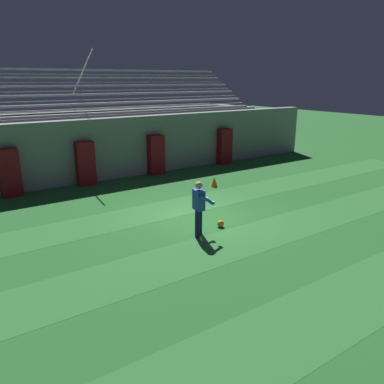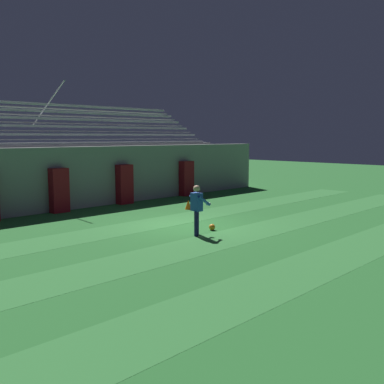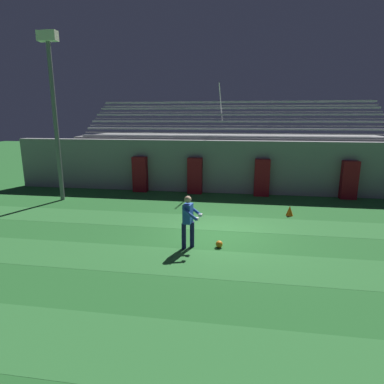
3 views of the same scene
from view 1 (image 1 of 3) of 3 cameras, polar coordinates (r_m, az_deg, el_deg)
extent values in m
plane|color=#286B2D|center=(12.80, 0.63, -3.65)|extent=(80.00, 80.00, 0.00)
cube|color=#337A38|center=(9.03, 23.61, -14.42)|extent=(28.00, 1.79, 0.01)
cube|color=#337A38|center=(11.04, 7.86, -7.24)|extent=(28.00, 1.79, 0.01)
cube|color=#337A38|center=(13.70, -2.12, -2.24)|extent=(28.00, 1.79, 0.01)
cube|color=gray|center=(17.99, -11.30, 6.65)|extent=(24.00, 0.60, 2.80)
cube|color=maroon|center=(16.97, -15.92, 4.19)|extent=(0.77, 0.44, 1.91)
cube|color=maroon|center=(18.32, -5.49, 5.66)|extent=(0.77, 0.44, 1.91)
cube|color=maroon|center=(16.32, -26.03, 2.63)|extent=(0.77, 0.44, 1.91)
cube|color=maroon|center=(20.66, 4.98, 6.94)|extent=(0.77, 0.44, 1.91)
cube|color=gray|center=(20.47, -14.32, 7.80)|extent=(18.00, 4.60, 2.90)
cube|color=#B7B7BC|center=(18.48, -12.52, 11.69)|extent=(17.10, 0.36, 0.10)
cube|color=gray|center=(18.32, -12.23, 10.94)|extent=(17.10, 0.60, 0.04)
cube|color=#B7B7BC|center=(19.10, -13.40, 13.00)|extent=(17.10, 0.36, 0.10)
cube|color=gray|center=(18.93, -13.13, 12.28)|extent=(17.10, 0.60, 0.04)
cube|color=#B7B7BC|center=(19.74, -14.24, 14.21)|extent=(17.10, 0.36, 0.10)
cube|color=gray|center=(19.56, -13.98, 13.54)|extent=(17.10, 0.60, 0.04)
cube|color=#B7B7BC|center=(20.39, -15.03, 15.35)|extent=(17.10, 0.36, 0.10)
cube|color=gray|center=(20.20, -14.78, 14.71)|extent=(17.10, 0.60, 0.04)
cube|color=#B7B7BC|center=(21.04, -15.78, 16.42)|extent=(17.10, 0.36, 0.10)
cube|color=gray|center=(20.85, -15.55, 15.80)|extent=(17.10, 0.60, 0.04)
cube|color=#B7B7BC|center=(21.71, -16.50, 17.41)|extent=(17.10, 0.36, 0.10)
cube|color=gray|center=(21.52, -16.27, 16.83)|extent=(17.10, 0.60, 0.04)
cylinder|color=#B7B7BC|center=(19.61, -16.39, 17.12)|extent=(0.06, 3.33, 2.05)
cylinder|color=#19194C|center=(11.22, 1.21, -4.43)|extent=(0.16, 0.16, 0.82)
cylinder|color=#19194C|center=(10.95, 0.81, -4.97)|extent=(0.16, 0.16, 0.82)
cube|color=#234CB2|center=(10.85, 1.03, -1.20)|extent=(0.29, 0.41, 0.60)
sphere|color=tan|center=(10.72, 1.05, 1.04)|extent=(0.22, 0.22, 0.22)
cylinder|color=#234CB2|center=(11.10, 1.11, -0.51)|extent=(0.49, 0.15, 0.37)
cylinder|color=#234CB2|center=(10.69, 2.29, -1.20)|extent=(0.49, 0.15, 0.37)
cube|color=silver|center=(11.19, 2.11, -1.07)|extent=(0.12, 0.12, 0.08)
cube|color=silver|center=(10.86, 3.11, -1.65)|extent=(0.12, 0.12, 0.08)
sphere|color=orange|center=(11.86, 4.36, -4.83)|extent=(0.22, 0.22, 0.22)
cone|color=orange|center=(16.24, 3.40, 1.56)|extent=(0.30, 0.30, 0.42)
camera|label=2|loc=(5.06, -139.99, -27.13)|focal=42.00mm
camera|label=3|loc=(7.56, 62.37, 4.15)|focal=30.00mm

